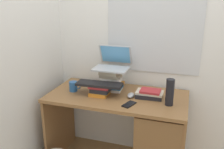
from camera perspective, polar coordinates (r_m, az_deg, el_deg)
wall_back at (r=2.47m, az=3.83°, el=10.01°), size 6.00×0.06×2.60m
wall_left at (r=2.45m, az=-16.33°, el=9.27°), size 0.05×6.00×2.60m
desk at (r=2.35m, az=8.64°, el=-13.66°), size 1.27×0.64×0.76m
book_stack_tall at (r=2.36m, az=-0.22°, el=-1.39°), size 0.23×0.21×0.20m
book_stack_keyboard_riser at (r=2.26m, az=-2.80°, el=-3.61°), size 0.19×0.16×0.10m
book_stack_side at (r=2.23m, az=8.65°, el=-4.44°), size 0.24×0.16×0.08m
laptop at (r=2.37m, az=0.20°, el=2.74°), size 0.32×0.31×0.21m
keyboard at (r=2.23m, az=-2.95°, el=-2.26°), size 0.43×0.16×0.02m
computer_mouse at (r=2.23m, az=4.40°, el=-4.81°), size 0.06×0.10×0.04m
mug at (r=2.38m, az=-8.94°, el=-2.73°), size 0.12×0.08×0.09m
water_bottle at (r=2.08m, az=13.25°, el=-4.03°), size 0.07×0.07×0.23m
cell_phone at (r=2.08m, az=3.99°, el=-6.91°), size 0.11×0.15×0.01m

